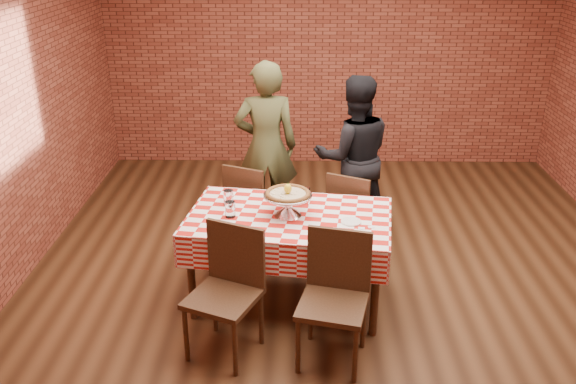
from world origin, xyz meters
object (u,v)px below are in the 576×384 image
Objects in this scene: diner_black at (354,157)px; chair_near_left at (223,296)px; table at (289,258)px; water_glass_left at (230,209)px; pizza_stand at (288,205)px; chair_far_right at (354,215)px; water_glass_right at (228,198)px; condiment_caddy at (304,195)px; diner_olive at (266,147)px; pizza at (288,194)px; chair_far_left at (253,206)px; chair_near_right at (333,303)px.

chair_near_left is at bearing 55.61° from diner_black.
water_glass_left is (-0.46, -0.03, 0.45)m from table.
chair_far_right is at bearing 49.34° from pizza_stand.
condiment_caddy is at bearing 5.77° from water_glass_right.
chair_near_left is 2.11m from diner_olive.
chair_far_right is at bearing 80.89° from diner_black.
diner_olive is at bearing 99.86° from pizza_stand.
water_glass_left is 0.14× the size of chair_far_right.
diner_olive is (-0.82, 0.68, 0.41)m from chair_far_right.
diner_black reaches higher than pizza_stand.
pizza is 1.38m from diner_olive.
chair_near_left is (0.04, -0.89, -0.35)m from water_glass_right.
chair_far_left is 1.08m from diner_black.
chair_near_right reaches higher than table.
chair_near_right is 2.25m from diner_olive.
chair_far_right is 1.14m from diner_olive.
water_glass_right reaches higher than chair_far_right.
pizza is 0.30m from condiment_caddy.
chair_near_left is at bearing -121.70° from pizza.
chair_far_left is (-0.46, 0.61, -0.38)m from condiment_caddy.
water_glass_right is (-0.48, 0.18, -0.02)m from pizza_stand.
pizza is at bearing 81.84° from chair_near_left.
water_glass_left and condiment_caddy have the same top height.
chair_near_right is 1.05× the size of chair_far_left.
chair_far_left is (-0.66, 1.65, -0.02)m from chair_near_right.
chair_near_right is at bearing -50.47° from water_glass_right.
condiment_caddy is 1.17m from diner_olive.
diner_olive is (-0.36, 1.11, 0.03)m from condiment_caddy.
water_glass_right is at bearing 37.97° from diner_black.
pizza_stand is at bearing -20.81° from water_glass_right.
chair_far_right is (0.46, 0.44, -0.38)m from condiment_caddy.
chair_far_right is (0.57, 0.69, 0.06)m from table.
chair_far_left is at bearing 77.82° from water_glass_right.
chair_far_right is 0.51× the size of diner_olive.
diner_olive is at bearing -13.74° from diner_black.
diner_black is (0.03, 0.56, 0.36)m from chair_far_right.
chair_near_right is (0.32, -0.79, -0.38)m from pizza_stand.
chair_near_left reaches higher than table.
condiment_caddy is 1.11m from diner_black.
pizza reaches higher than chair_near_right.
pizza is at bearing 135.15° from chair_far_left.
chair_near_left is (-0.56, -0.96, -0.36)m from condiment_caddy.
chair_far_left is 0.56× the size of diner_black.
chair_near_right is at bearing 98.23° from diner_olive.
table is 0.47m from pizza_stand.
table is 12.35× the size of water_glass_left.
table is 0.90m from chair_far_right.
chair_near_right is (0.80, -0.97, -0.35)m from water_glass_right.
condiment_caddy is (0.57, 0.28, 0.00)m from water_glass_left.
pizza is at bearing 57.64° from diner_black.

